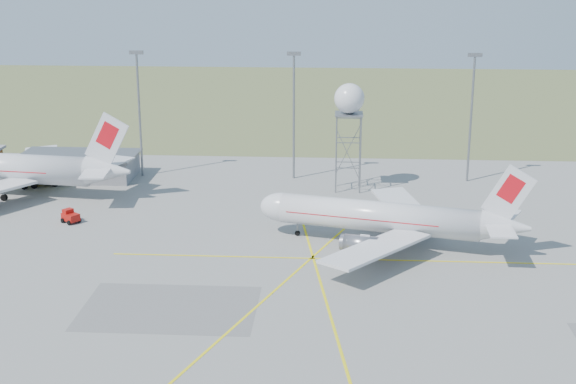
# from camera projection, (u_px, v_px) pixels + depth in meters

# --- Properties ---
(grass_strip) EXTENTS (400.00, 120.00, 0.03)m
(grass_strip) POSITION_uv_depth(u_px,v_px,m) (350.00, 100.00, 201.08)
(grass_strip) COLOR #516035
(grass_strip) RESTS_ON ground
(building_grey) EXTENTS (19.00, 10.00, 3.90)m
(building_grey) POSITION_uv_depth(u_px,v_px,m) (79.00, 166.00, 130.49)
(building_grey) COLOR gray
(building_grey) RESTS_ON ground
(mast_a) EXTENTS (2.20, 0.50, 20.50)m
(mast_a) POSITION_uv_depth(u_px,v_px,m) (139.00, 103.00, 128.94)
(mast_a) COLOR slate
(mast_a) RESTS_ON ground
(mast_b) EXTENTS (2.20, 0.50, 20.50)m
(mast_b) POSITION_uv_depth(u_px,v_px,m) (294.00, 105.00, 127.44)
(mast_b) COLOR slate
(mast_b) RESTS_ON ground
(mast_c) EXTENTS (2.20, 0.50, 20.50)m
(mast_c) POSITION_uv_depth(u_px,v_px,m) (472.00, 107.00, 125.76)
(mast_c) COLOR slate
(mast_c) RESTS_ON ground
(airliner_main) EXTENTS (33.80, 32.20, 11.61)m
(airliner_main) POSITION_uv_depth(u_px,v_px,m) (383.00, 218.00, 99.75)
(airliner_main) COLOR silver
(airliner_main) RESTS_ON ground
(airliner_far) EXTENTS (39.02, 37.71, 13.28)m
(airliner_far) POSITION_uv_depth(u_px,v_px,m) (3.00, 168.00, 120.80)
(airliner_far) COLOR silver
(airliner_far) RESTS_ON ground
(radar_tower) EXTENTS (4.57, 4.57, 16.55)m
(radar_tower) POSITION_uv_depth(u_px,v_px,m) (349.00, 131.00, 121.87)
(radar_tower) COLOR slate
(radar_tower) RESTS_ON ground
(fire_truck) EXTENTS (9.19, 5.99, 3.50)m
(fire_truck) POSITION_uv_depth(u_px,v_px,m) (55.00, 174.00, 126.99)
(fire_truck) COLOR yellow
(fire_truck) RESTS_ON ground
(baggage_tug) EXTENTS (2.86, 2.81, 1.83)m
(baggage_tug) POSITION_uv_depth(u_px,v_px,m) (70.00, 218.00, 108.92)
(baggage_tug) COLOR #A4110B
(baggage_tug) RESTS_ON ground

